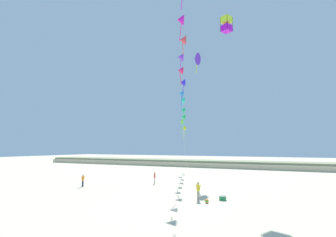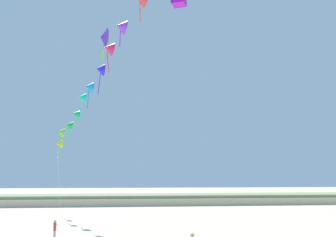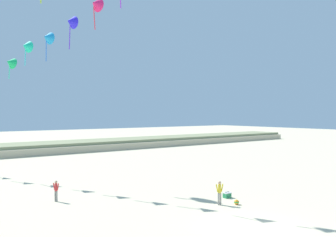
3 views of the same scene
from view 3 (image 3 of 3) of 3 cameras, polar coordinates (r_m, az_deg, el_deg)
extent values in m
plane|color=beige|center=(21.70, 13.60, -16.62)|extent=(240.00, 240.00, 0.00)
cube|color=beige|center=(61.44, -21.61, -4.73)|extent=(120.00, 9.33, 1.11)
cube|color=gray|center=(61.38, -21.62, -4.07)|extent=(120.00, 7.93, 0.63)
cylinder|color=gray|center=(26.02, 8.11, -12.66)|extent=(0.12, 0.12, 0.85)
cylinder|color=gray|center=(26.08, 8.42, -12.63)|extent=(0.12, 0.12, 0.85)
cylinder|color=yellow|center=(25.89, 8.27, -11.07)|extent=(0.22, 0.22, 0.60)
cylinder|color=yellow|center=(25.80, 7.87, -11.01)|extent=(0.22, 0.15, 0.57)
cylinder|color=yellow|center=(25.96, 8.66, -10.94)|extent=(0.22, 0.15, 0.57)
sphere|color=tan|center=(25.80, 8.27, -10.15)|extent=(0.23, 0.23, 0.23)
cylinder|color=gray|center=(28.01, -17.63, -11.79)|extent=(0.11, 0.11, 0.78)
cylinder|color=gray|center=(27.93, -17.41, -11.82)|extent=(0.11, 0.11, 0.78)
cylinder|color=red|center=(27.83, -17.53, -10.47)|extent=(0.21, 0.21, 0.55)
cylinder|color=red|center=(27.93, -17.82, -10.34)|extent=(0.16, 0.20, 0.52)
cylinder|color=red|center=(27.72, -17.23, -10.42)|extent=(0.16, 0.20, 0.52)
sphere|color=tan|center=(27.76, -17.53, -9.68)|extent=(0.21, 0.21, 0.21)
cone|color=#17C165|center=(38.29, -23.99, 8.21)|extent=(1.30, 1.38, 1.23)
cylinder|color=#39E5B1|center=(38.30, -24.11, 6.85)|extent=(0.15, 0.11, 1.37)
cone|color=#19CE9F|center=(36.44, -21.79, 10.73)|extent=(1.18, 1.33, 1.15)
cylinder|color=#39E5E2|center=(36.40, -21.93, 9.11)|extent=(0.16, 0.14, 1.60)
cone|color=#1B96DB|center=(34.13, -18.80, 12.19)|extent=(1.15, 1.32, 1.15)
cylinder|color=#397EE5|center=(34.03, -18.96, 10.23)|extent=(0.14, 0.17, 1.89)
cone|color=#2821F2|center=(32.58, -15.31, 14.74)|extent=(1.02, 1.26, 1.12)
cylinder|color=#6839E5|center=(32.40, -15.49, 12.47)|extent=(0.25, 0.31, 2.15)
cone|color=#F12067|center=(30.58, -11.52, 17.54)|extent=(1.15, 1.31, 1.18)
cylinder|color=#E5394A|center=(30.38, -11.74, 15.46)|extent=(0.27, 0.25, 1.80)
cube|color=#23844C|center=(28.26, 9.45, -12.08)|extent=(0.56, 0.40, 0.36)
cube|color=silver|center=(28.21, 9.45, -11.66)|extent=(0.58, 0.41, 0.06)
cylinder|color=black|center=(28.20, 9.45, -11.54)|extent=(0.45, 0.03, 0.03)
sphere|color=orange|center=(26.37, 10.93, -13.03)|extent=(0.36, 0.36, 0.36)
cylinder|color=green|center=(26.37, 10.93, -13.03)|extent=(0.36, 0.36, 0.09)
camera|label=1|loc=(26.89, 64.95, -3.10)|focal=28.00mm
camera|label=2|loc=(14.70, 61.75, -5.95)|focal=38.00mm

